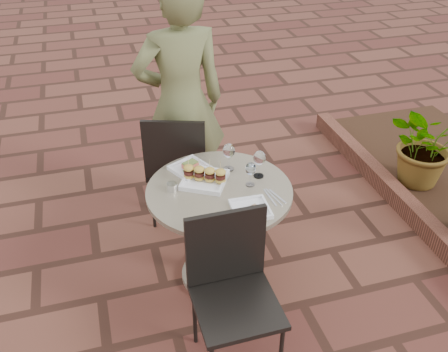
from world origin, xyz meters
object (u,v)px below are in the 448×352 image
object	(u,v)px
cafe_table	(219,220)
diner	(181,104)
chair_near	(231,280)
plate_tuna	(251,209)
plate_salmon	(190,168)
chair_far	(177,161)
plate_sliders	(205,177)

from	to	relation	value
cafe_table	diner	world-z (taller)	diner
chair_near	plate_tuna	world-z (taller)	chair_near
diner	plate_salmon	distance (m)	0.61
chair_far	cafe_table	bearing A→B (deg)	119.77
plate_tuna	plate_sliders	bearing A→B (deg)	116.72
chair_near	plate_salmon	distance (m)	0.87
diner	plate_sliders	size ratio (longest dim) A/B	5.17
cafe_table	plate_tuna	xyz separation A→B (m)	(0.11, -0.26, 0.26)
chair_near	plate_sliders	world-z (taller)	chair_near
plate_tuna	chair_near	bearing A→B (deg)	-122.93
cafe_table	plate_sliders	world-z (taller)	plate_sliders
plate_sliders	cafe_table	bearing A→B (deg)	-55.92
diner	plate_sliders	distance (m)	0.76
diner	plate_salmon	bearing A→B (deg)	79.30
diner	cafe_table	bearing A→B (deg)	89.76
diner	plate_sliders	world-z (taller)	diner
diner	plate_salmon	world-z (taller)	diner
plate_sliders	chair_near	bearing A→B (deg)	-92.60
plate_sliders	plate_tuna	bearing A→B (deg)	-63.28
chair_near	diner	xyz separation A→B (m)	(0.05, 1.43, 0.37)
chair_far	chair_near	size ratio (longest dim) A/B	1.00
cafe_table	chair_far	bearing A→B (deg)	101.08
cafe_table	chair_near	distance (m)	0.60
chair_near	diner	distance (m)	1.48
chair_far	chair_near	world-z (taller)	same
cafe_table	plate_tuna	bearing A→B (deg)	-66.37
diner	plate_tuna	distance (m)	1.13
plate_salmon	plate_sliders	xyz separation A→B (m)	(0.06, -0.16, 0.02)
plate_sliders	plate_tuna	size ratio (longest dim) A/B	1.62
plate_salmon	plate_sliders	distance (m)	0.17
plate_sliders	diner	bearing A→B (deg)	88.89
chair_far	chair_near	xyz separation A→B (m)	(0.03, -1.26, 0.00)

